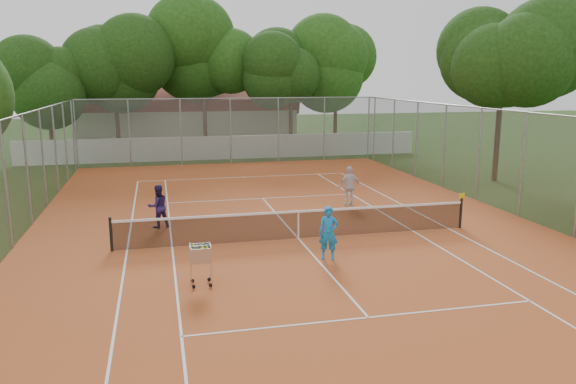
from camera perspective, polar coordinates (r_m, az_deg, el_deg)
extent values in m
plane|color=#1D380F|center=(18.70, 1.05, -4.81)|extent=(120.00, 120.00, 0.00)
cube|color=#AF4F22|center=(18.70, 1.05, -4.78)|extent=(18.00, 34.00, 0.02)
cube|color=white|center=(18.70, 1.05, -4.74)|extent=(10.98, 23.78, 0.01)
cube|color=black|center=(18.56, 1.06, -3.30)|extent=(11.88, 0.10, 0.98)
cube|color=slate|center=(18.24, 1.07, 1.23)|extent=(18.00, 34.00, 4.00)
cube|color=white|center=(36.93, -6.21, 4.52)|extent=(26.00, 0.30, 1.50)
cube|color=beige|center=(46.55, -10.25, 7.67)|extent=(16.40, 9.00, 4.40)
cube|color=black|center=(39.63, -6.90, 11.15)|extent=(29.00, 19.00, 10.00)
imported|color=#177DC9|center=(16.48, 4.14, -4.18)|extent=(0.68, 0.57, 1.59)
imported|color=#271B52|center=(20.42, -13.06, -1.42)|extent=(0.90, 0.80, 1.54)
imported|color=silver|center=(23.39, 6.29, 0.61)|extent=(0.98, 0.42, 1.65)
cube|color=#B8B8C0|center=(14.64, -8.85, -7.23)|extent=(0.72, 0.72, 1.16)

